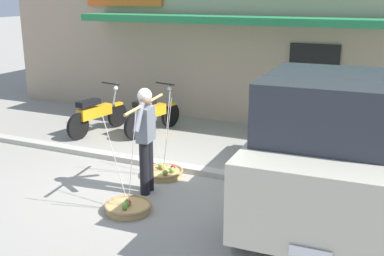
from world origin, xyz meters
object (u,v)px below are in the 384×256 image
fruit_basket_right_side (128,207)px  motorcycle_nearest_shop (97,114)px  motorcycle_second_in_row (152,114)px  wooden_crate (263,145)px  fruit_vendor (146,134)px  parked_truck (338,143)px  fruit_basket_left_side (163,172)px

fruit_basket_right_side → motorcycle_nearest_shop: fruit_basket_right_side is taller
motorcycle_second_in_row → motorcycle_nearest_shop: bearing=-155.5°
motorcycle_second_in_row → wooden_crate: (2.68, -0.28, -0.29)m
fruit_vendor → motorcycle_nearest_shop: 3.64m
motorcycle_nearest_shop → motorcycle_second_in_row: (1.13, 0.51, 0.00)m
parked_truck → motorcycle_nearest_shop: bearing=161.4°
fruit_basket_right_side → wooden_crate: (1.05, 3.37, 0.09)m
wooden_crate → motorcycle_nearest_shop: bearing=-176.6°
fruit_basket_right_side → motorcycle_second_in_row: 4.02m
motorcycle_nearest_shop → motorcycle_second_in_row: 1.24m
fruit_basket_left_side → motorcycle_second_in_row: 2.68m
motorcycle_second_in_row → wooden_crate: 2.71m
fruit_vendor → motorcycle_nearest_shop: size_ratio=0.94×
motorcycle_second_in_row → wooden_crate: bearing=-6.0°
fruit_vendor → fruit_basket_left_side: size_ratio=1.17×
fruit_basket_left_side → parked_truck: size_ratio=0.30×
fruit_basket_left_side → fruit_basket_right_side: size_ratio=1.00×
motorcycle_second_in_row → wooden_crate: motorcycle_second_in_row is taller
motorcycle_second_in_row → parked_truck: (4.35, -2.36, 0.58)m
fruit_basket_left_side → parked_truck: parked_truck is taller
parked_truck → wooden_crate: (-1.66, 2.08, -0.87)m
motorcycle_nearest_shop → wooden_crate: bearing=3.4°
fruit_vendor → parked_truck: parked_truck is taller
fruit_basket_left_side → motorcycle_nearest_shop: size_ratio=0.80×
fruit_vendor → motorcycle_second_in_row: (-1.55, 2.93, -0.52)m
parked_truck → wooden_crate: 2.80m
fruit_basket_left_side → motorcycle_nearest_shop: fruit_basket_left_side is taller
fruit_basket_right_side → motorcycle_nearest_shop: size_ratio=0.80×
fruit_vendor → parked_truck: 2.86m
motorcycle_nearest_shop → fruit_vendor: bearing=-42.1°
motorcycle_nearest_shop → wooden_crate: (3.81, 0.23, -0.29)m
fruit_basket_right_side → motorcycle_nearest_shop: 4.20m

